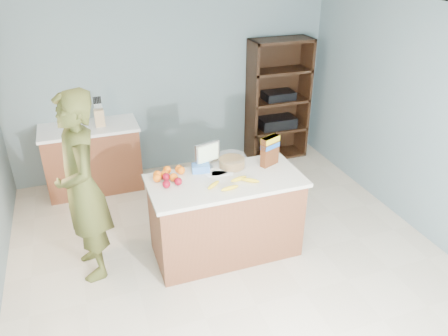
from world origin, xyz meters
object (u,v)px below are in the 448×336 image
object	(u,v)px
counter_peninsula	(226,219)
cereal_box	(270,149)
person	(82,188)
shelving_unit	(277,102)
tv	(207,154)

from	to	relation	value
counter_peninsula	cereal_box	distance (m)	0.88
person	cereal_box	bearing A→B (deg)	80.92
counter_peninsula	shelving_unit	size ratio (longest dim) A/B	0.87
counter_peninsula	person	world-z (taller)	person
shelving_unit	tv	world-z (taller)	shelving_unit
counter_peninsula	tv	world-z (taller)	tv
counter_peninsula	shelving_unit	xyz separation A→B (m)	(1.55, 2.05, 0.45)
counter_peninsula	shelving_unit	world-z (taller)	shelving_unit
counter_peninsula	person	xyz separation A→B (m)	(-1.37, 0.19, 0.54)
counter_peninsula	tv	distance (m)	0.72
counter_peninsula	cereal_box	size ratio (longest dim) A/B	4.85
counter_peninsula	tv	size ratio (longest dim) A/B	5.53
counter_peninsula	shelving_unit	distance (m)	2.61
person	tv	size ratio (longest dim) A/B	6.78
shelving_unit	tv	distance (m)	2.41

